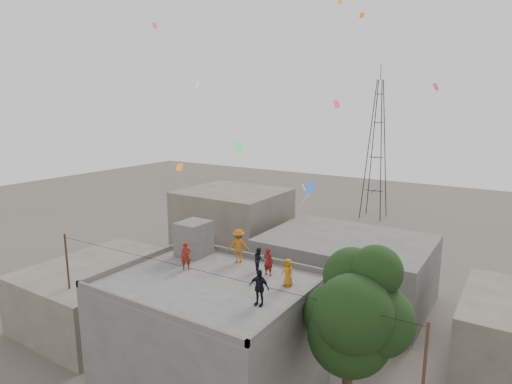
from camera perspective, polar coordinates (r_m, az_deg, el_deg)
main_building at (r=23.32m, az=-6.12°, el=-18.67°), size 10.00×8.00×6.10m
parapet at (r=21.89m, az=-6.30°, el=-11.40°), size 10.00×8.00×0.30m
stair_head_box at (r=25.41m, az=-8.31°, el=-6.15°), size 1.60×1.80×2.00m
neighbor_west at (r=32.22m, az=-19.60°, el=-12.53°), size 8.00×10.00×4.00m
neighbor_north at (r=33.82m, az=11.90°, el=-10.02°), size 12.00×9.00×5.00m
neighbor_northwest at (r=40.56m, az=-3.08°, el=-4.66°), size 9.00×8.00×7.00m
tree at (r=19.15m, az=13.09°, el=-15.62°), size 4.90×4.60×9.10m
utility_line at (r=21.82m, az=-7.24°, el=-18.62°), size 20.12×0.62×7.40m
transmission_tower at (r=58.39m, az=15.77°, el=5.43°), size 2.97×2.97×20.01m
person_red_adult at (r=22.30m, az=1.64°, el=-9.27°), size 0.55×0.36×1.48m
person_orange_child at (r=21.14m, az=4.25°, el=-10.64°), size 0.75×0.57×1.37m
person_dark_child at (r=22.88m, az=0.38°, el=-8.97°), size 0.79×0.79×1.29m
person_dark_adult at (r=19.13m, az=0.40°, el=-12.60°), size 0.99×0.47×1.65m
person_orange_adult at (r=24.06m, az=-2.33°, el=-7.17°), size 1.41×1.19×1.90m
person_red_child at (r=23.32m, az=-9.31°, el=-8.45°), size 0.65×0.63×1.50m
kites at (r=25.89m, az=2.48°, el=12.04°), size 19.13×13.05×12.97m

